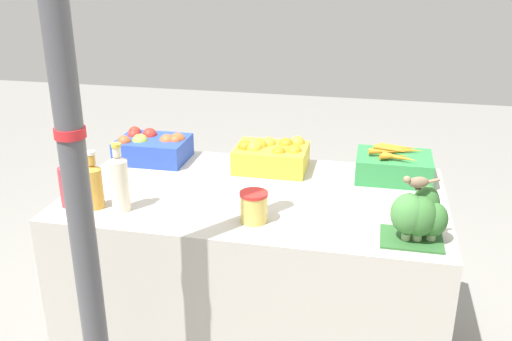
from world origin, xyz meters
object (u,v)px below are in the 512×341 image
Objects in this scene: juice_bottle_amber at (94,184)px; orange_crate at (272,155)px; juice_bottle_ruby at (69,183)px; broccoli_pile at (419,215)px; apple_crate at (153,147)px; support_pole at (75,170)px; juice_bottle_cloudy at (119,182)px; pickle_jar at (254,207)px; carrot_crate at (394,166)px; sparrow_bird at (417,182)px.

orange_crate is at bearing 42.83° from juice_bottle_amber.
juice_bottle_ruby is (-0.72, -0.57, 0.03)m from orange_crate.
orange_crate is 0.86m from broccoli_pile.
apple_crate is 1.36m from broccoli_pile.
orange_crate is 1.46× the size of broccoli_pile.
apple_crate is 0.59m from orange_crate.
support_pole is 10.39× the size of broccoli_pile.
pickle_jar is at bearing 1.14° from juice_bottle_cloudy.
juice_bottle_cloudy reaches higher than pickle_jar.
broccoli_pile is at bearing -0.68° from juice_bottle_amber.
carrot_crate is 1.46× the size of broccoli_pile.
broccoli_pile reaches higher than pickle_jar.
juice_bottle_ruby is (-1.28, -0.57, 0.04)m from carrot_crate.
support_pole is at bearing -77.87° from juice_bottle_cloudy.
carrot_crate is at bearing 25.86° from juice_bottle_amber.
broccoli_pile is 0.60m from pickle_jar.
juice_bottle_ruby is 1.74× the size of sparrow_bird.
orange_crate is (0.40, 1.05, -0.30)m from support_pole.
juice_bottle_cloudy is at bearing -178.86° from pickle_jar.
broccoli_pile is 1.14m from juice_bottle_cloudy.
juice_bottle_amber reaches higher than juice_bottle_ruby.
sparrow_bird is at bearing -84.34° from carrot_crate.
juice_bottle_amber is at bearing -0.00° from juice_bottle_ruby.
juice_bottle_amber is at bearing 113.88° from support_pole.
support_pole is 1.46m from carrot_crate.
support_pole reaches higher than apple_crate.
support_pole is 0.56m from juice_bottle_cloudy.
pickle_jar is (0.76, 0.01, -0.04)m from juice_bottle_ruby.
broccoli_pile is 1.36m from juice_bottle_ruby.
juice_bottle_cloudy is at bearing -18.94° from sparrow_bird.
juice_bottle_cloudy is at bearing -151.84° from carrot_crate.
juice_bottle_ruby is at bearing 180.00° from juice_bottle_amber.
broccoli_pile is (1.23, -0.58, 0.03)m from apple_crate.
support_pole reaches higher than orange_crate.
broccoli_pile is at bearing -42.33° from orange_crate.
juice_bottle_ruby is at bearing -156.09° from carrot_crate.
support_pole reaches higher than pickle_jar.
broccoli_pile is at bearing -0.63° from juice_bottle_ruby.
sparrow_bird is at bearing -1.21° from juice_bottle_cloudy.
apple_crate is 0.57m from juice_bottle_amber.
juice_bottle_ruby is 0.82× the size of juice_bottle_cloudy.
orange_crate is 1.44× the size of juice_bottle_ruby.
juice_bottle_cloudy is at bearing 0.00° from juice_bottle_amber.
juice_bottle_cloudy reaches higher than carrot_crate.
carrot_crate is at bearing 97.72° from broccoli_pile.
juice_bottle_amber is (-0.61, -0.57, 0.03)m from orange_crate.
juice_bottle_amber is 0.65m from pickle_jar.
orange_crate is 0.76m from juice_bottle_cloudy.
broccoli_pile is (0.08, -0.58, 0.04)m from carrot_crate.
broccoli_pile is 1.72× the size of sparrow_bird.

